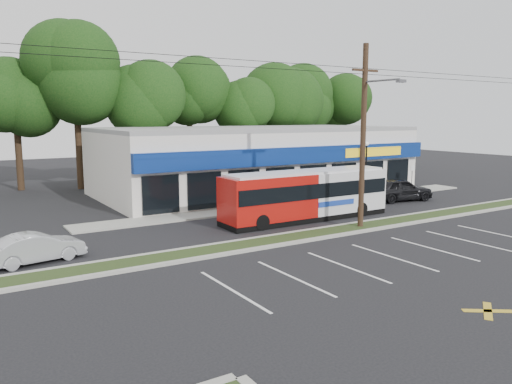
{
  "coord_description": "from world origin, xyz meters",
  "views": [
    {
      "loc": [
        -16.39,
        -18.93,
        6.18
      ],
      "look_at": [
        -1.36,
        5.0,
        1.88
      ],
      "focal_mm": 35.0,
      "sensor_mm": 36.0,
      "label": 1
    }
  ],
  "objects": [
    {
      "name": "metrobus",
      "position": [
        1.92,
        4.5,
        1.57
      ],
      "size": [
        11.05,
        2.39,
        2.97
      ],
      "rotation": [
        0.0,
        0.0,
        -0.0
      ],
      "color": "#A5110C",
      "rests_on": "ground"
    },
    {
      "name": "pedestrian_a",
      "position": [
        9.0,
        8.5,
        0.93
      ],
      "size": [
        0.8,
        0.78,
        1.85
      ],
      "primitive_type": "imported",
      "rotation": [
        0.0,
        0.0,
        3.86
      ],
      "color": "silver",
      "rests_on": "ground"
    },
    {
      "name": "curb_north",
      "position": [
        0.0,
        1.85,
        0.07
      ],
      "size": [
        40.0,
        0.25,
        0.14
      ],
      "primitive_type": "cube",
      "color": "#9E9E93",
      "rests_on": "ground"
    },
    {
      "name": "utility_pole",
      "position": [
        2.83,
        0.93,
        5.41
      ],
      "size": [
        50.0,
        2.77,
        10.0
      ],
      "color": "black",
      "rests_on": "ground"
    },
    {
      "name": "strip_mall",
      "position": [
        5.5,
        15.91,
        2.65
      ],
      "size": [
        25.0,
        12.55,
        5.3
      ],
      "color": "beige",
      "rests_on": "ground"
    },
    {
      "name": "grass_strip",
      "position": [
        0.0,
        1.0,
        0.06
      ],
      "size": [
        40.0,
        1.6,
        0.12
      ],
      "primitive_type": "cube",
      "color": "#253616",
      "rests_on": "ground"
    },
    {
      "name": "tree_line",
      "position": [
        4.0,
        26.0,
        8.42
      ],
      "size": [
        46.76,
        6.76,
        11.83
      ],
      "color": "black",
      "rests_on": "ground"
    },
    {
      "name": "sign_post",
      "position": [
        16.0,
        8.57,
        1.56
      ],
      "size": [
        0.45,
        0.1,
        2.23
      ],
      "color": "#59595E",
      "rests_on": "ground"
    },
    {
      "name": "ground",
      "position": [
        0.0,
        0.0,
        0.0
      ],
      "size": [
        120.0,
        120.0,
        0.0
      ],
      "primitive_type": "plane",
      "color": "black",
      "rests_on": "ground"
    },
    {
      "name": "car_silver",
      "position": [
        -13.34,
        3.5,
        0.64
      ],
      "size": [
        4.08,
        2.01,
        1.29
      ],
      "primitive_type": "imported",
      "rotation": [
        0.0,
        0.0,
        1.74
      ],
      "color": "#ABAEB3",
      "rests_on": "ground"
    },
    {
      "name": "car_dark",
      "position": [
        11.85,
        6.18,
        0.85
      ],
      "size": [
        5.28,
        2.86,
        1.71
      ],
      "primitive_type": "imported",
      "rotation": [
        0.0,
        0.0,
        1.39
      ],
      "color": "black",
      "rests_on": "ground"
    },
    {
      "name": "pedestrian_b",
      "position": [
        8.17,
        6.0,
        0.86
      ],
      "size": [
        0.88,
        0.71,
        1.72
      ],
      "primitive_type": "imported",
      "rotation": [
        0.0,
        0.0,
        3.21
      ],
      "color": "beige",
      "rests_on": "ground"
    },
    {
      "name": "lamp_post",
      "position": [
        11.0,
        8.8,
        2.67
      ],
      "size": [
        0.3,
        0.3,
        4.25
      ],
      "color": "black",
      "rests_on": "ground"
    },
    {
      "name": "curb_south",
      "position": [
        0.0,
        0.15,
        0.07
      ],
      "size": [
        40.0,
        0.25,
        0.14
      ],
      "primitive_type": "cube",
      "color": "#9E9E93",
      "rests_on": "ground"
    },
    {
      "name": "sidewalk",
      "position": [
        5.0,
        9.0,
        0.05
      ],
      "size": [
        32.0,
        2.2,
        0.1
      ],
      "primitive_type": "cube",
      "color": "#9E9E93",
      "rests_on": "ground"
    }
  ]
}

